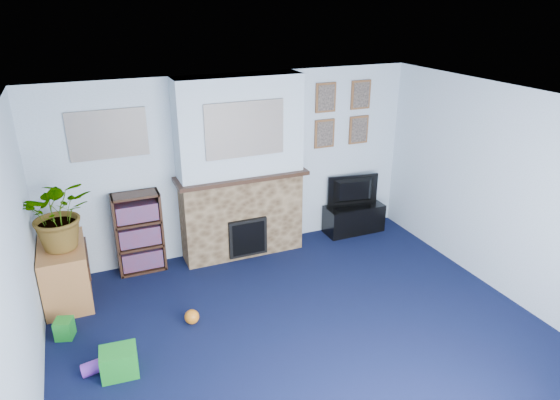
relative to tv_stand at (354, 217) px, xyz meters
name	(u,v)px	position (x,y,z in m)	size (l,w,h in m)	color
floor	(308,339)	(-1.73, -2.03, -0.23)	(5.00, 4.50, 0.01)	#0D1333
ceiling	(314,108)	(-1.73, -2.03, 2.17)	(5.00, 4.50, 0.01)	white
wall_back	(236,165)	(-1.73, 0.22, 0.97)	(5.00, 0.04, 2.40)	silver
wall_front	(488,400)	(-1.73, -4.28, 0.97)	(5.00, 0.04, 2.40)	silver
wall_left	(15,291)	(-4.23, -2.03, 0.97)	(0.04, 4.50, 2.40)	silver
wall_right	(511,196)	(0.77, -2.03, 0.97)	(0.04, 4.50, 2.40)	silver
chimney_breast	(241,171)	(-1.73, 0.02, 0.96)	(1.72, 0.50, 2.40)	brown
collage_main	(245,129)	(-1.73, -0.19, 1.55)	(1.00, 0.03, 0.68)	gray
collage_left	(108,134)	(-3.28, 0.21, 1.55)	(0.90, 0.03, 0.58)	gray
portrait_tl	(326,98)	(-0.43, 0.20, 1.77)	(0.30, 0.03, 0.40)	brown
portrait_tr	(361,95)	(0.12, 0.20, 1.77)	(0.30, 0.03, 0.40)	brown
portrait_bl	(324,134)	(-0.43, 0.20, 1.27)	(0.30, 0.03, 0.40)	brown
portrait_br	(359,130)	(0.12, 0.20, 1.27)	(0.30, 0.03, 0.40)	brown
tv_stand	(354,217)	(0.00, 0.00, 0.00)	(0.87, 0.37, 0.41)	black
television	(355,191)	(0.00, 0.02, 0.41)	(0.77, 0.10, 0.44)	black
bookshelf	(139,234)	(-3.08, 0.08, 0.28)	(0.58, 0.28, 1.05)	black
sideboard	(65,272)	(-3.97, -0.28, 0.12)	(0.49, 0.89, 0.69)	#B4703A
potted_plant	(59,213)	(-3.92, -0.33, 0.88)	(0.74, 0.64, 0.82)	#26661E
mantel_clock	(241,169)	(-1.74, -0.03, 1.00)	(0.10, 0.06, 0.13)	gold
mantel_candle	(263,166)	(-1.45, -0.03, 1.01)	(0.05, 0.05, 0.16)	#B2BFC6
mantel_teddy	(204,175)	(-2.24, -0.03, 0.99)	(0.12, 0.12, 0.12)	gray
mantel_can	(289,164)	(-1.07, -0.03, 0.99)	(0.06, 0.06, 0.13)	#198C26
green_crate	(119,361)	(-3.57, -1.81, -0.09)	(0.33, 0.27, 0.27)	#198C26
toy_ball	(192,316)	(-2.77, -1.30, -0.14)	(0.16, 0.16, 0.16)	orange
toy_block	(64,328)	(-4.03, -1.03, -0.12)	(0.17, 0.17, 0.21)	#198C26
toy_tube	(97,366)	(-3.77, -1.71, -0.16)	(0.13, 0.13, 0.28)	purple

